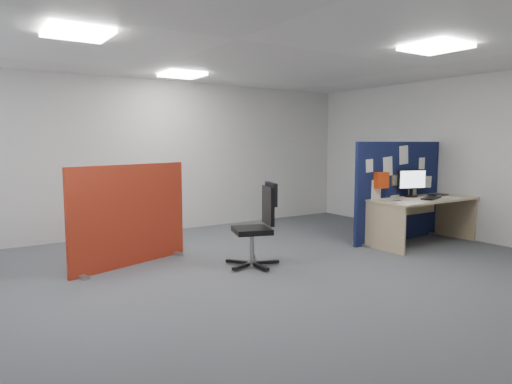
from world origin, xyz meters
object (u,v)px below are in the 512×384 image
monitor_main (412,182)px  red_divider (130,216)px  main_desk (420,208)px  navy_divider (398,191)px  office_chair (260,220)px

monitor_main → red_divider: red_divider is taller
red_divider → main_desk: bearing=-34.2°
navy_divider → red_divider: (-4.17, 0.90, -0.16)m
main_desk → red_divider: red_divider is taller
office_chair → main_desk: bearing=12.6°
main_desk → office_chair: 2.90m
office_chair → red_divider: bearing=163.7°
main_desk → red_divider: size_ratio=1.07×
navy_divider → office_chair: navy_divider is taller
monitor_main → red_divider: size_ratio=0.29×
main_desk → red_divider: (-4.28, 1.25, 0.09)m
monitor_main → red_divider: (-4.29, 1.06, -0.32)m
main_desk → office_chair: (-2.89, 0.29, 0.05)m
monitor_main → office_chair: monitor_main is taller
main_desk → office_chair: office_chair is taller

